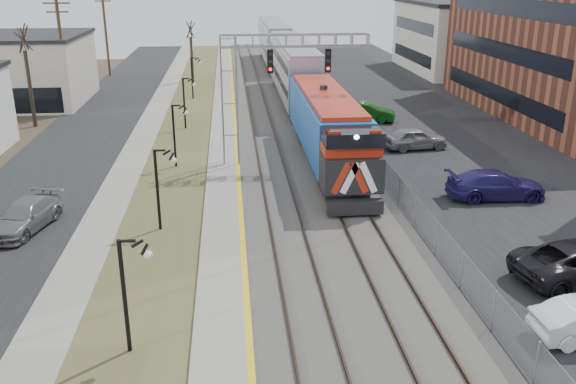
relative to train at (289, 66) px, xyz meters
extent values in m
cube|color=black|center=(-17.00, -16.20, -2.86)|extent=(7.00, 120.00, 0.04)
cube|color=gray|center=(-12.50, -16.20, -2.84)|extent=(2.00, 120.00, 0.08)
cube|color=#4A4F2A|center=(-9.50, -16.20, -2.85)|extent=(4.00, 120.00, 0.06)
cube|color=gray|center=(-6.50, -16.20, -2.76)|extent=(2.00, 120.00, 0.24)
cube|color=#595651|center=(-1.50, -16.20, -2.78)|extent=(8.00, 120.00, 0.20)
cube|color=black|center=(10.50, -16.20, -2.86)|extent=(16.00, 120.00, 0.04)
cube|color=gold|center=(-5.62, -16.20, -2.64)|extent=(0.24, 120.00, 0.01)
cube|color=#2D2119|center=(-4.25, -16.20, -2.61)|extent=(0.08, 120.00, 0.15)
cube|color=#2D2119|center=(-2.75, -16.20, -2.61)|extent=(0.08, 120.00, 0.15)
cube|color=#2D2119|center=(-0.75, -16.20, -2.61)|extent=(0.08, 120.00, 0.15)
cube|color=#2D2119|center=(0.75, -16.20, -2.61)|extent=(0.08, 120.00, 0.15)
cube|color=#134C9D|center=(0.00, -24.19, -0.41)|extent=(3.00, 17.00, 4.25)
cube|color=black|center=(0.00, -32.89, -2.18)|extent=(2.80, 0.50, 0.70)
cube|color=#A0A2AA|center=(0.00, -3.89, 0.13)|extent=(3.00, 22.00, 5.33)
cube|color=#A0A2AA|center=(0.00, 18.91, 0.13)|extent=(3.00, 22.00, 5.33)
cube|color=gray|center=(-6.00, -23.20, 1.12)|extent=(1.00, 1.00, 8.00)
cube|color=gray|center=(-2.00, -23.20, 4.87)|extent=(9.00, 0.80, 0.80)
cube|color=black|center=(-3.50, -23.65, 3.72)|extent=(0.35, 0.25, 1.40)
cube|color=black|center=(0.00, -23.65, 3.72)|extent=(0.35, 0.25, 1.40)
cylinder|color=black|center=(-9.50, -43.20, -0.88)|extent=(0.14, 0.14, 4.00)
cylinder|color=black|center=(-9.50, -33.20, -0.88)|extent=(0.14, 0.14, 4.00)
cylinder|color=black|center=(-9.50, -23.20, -0.88)|extent=(0.14, 0.14, 4.00)
cylinder|color=black|center=(-9.50, -13.20, -0.88)|extent=(0.14, 0.14, 4.00)
cylinder|color=black|center=(-9.50, -1.20, -0.88)|extent=(0.14, 0.14, 4.00)
cylinder|color=#4C3823|center=(-20.00, -6.20, 2.12)|extent=(0.28, 0.28, 10.00)
cylinder|color=#4C3823|center=(-20.00, 13.80, 2.12)|extent=(0.28, 0.28, 10.00)
cube|color=gray|center=(2.70, -16.20, -2.08)|extent=(0.04, 120.00, 1.60)
cube|color=beige|center=(-26.50, -1.20, 0.12)|extent=(14.00, 12.00, 6.00)
cube|color=beige|center=(24.50, 13.80, 1.12)|extent=(16.00, 18.00, 8.00)
cylinder|color=#382D23|center=(-21.50, -11.20, 0.09)|extent=(0.30, 0.30, 5.95)
cylinder|color=#382D23|center=(-10.00, 8.80, -0.43)|extent=(0.30, 0.30, 4.90)
imported|color=#1D1750|center=(8.20, -30.64, -2.12)|extent=(5.33, 2.26, 1.53)
imported|color=gray|center=(6.73, -20.65, -2.13)|extent=(4.59, 2.30, 1.50)
imported|color=#0C400F|center=(5.22, -12.05, -2.12)|extent=(4.88, 3.08, 1.52)
imported|color=slate|center=(-15.89, -32.58, -2.20)|extent=(3.08, 5.06, 1.37)
camera|label=1|loc=(-6.02, -60.47, 8.77)|focal=38.00mm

